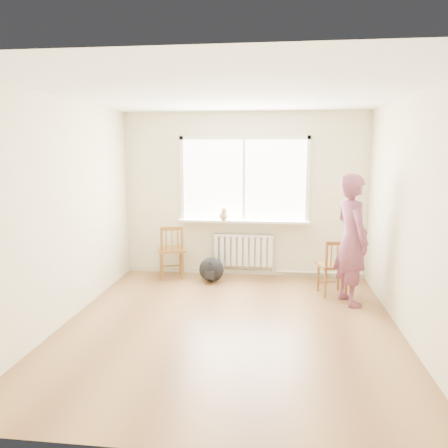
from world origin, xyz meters
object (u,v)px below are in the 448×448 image
(chair_left, at_px, (172,252))
(cat, at_px, (224,214))
(chair_right, at_px, (334,267))
(person, at_px, (352,240))
(backpack, at_px, (211,270))

(chair_left, height_order, cat, cat)
(chair_right, bearing_deg, chair_left, -26.01)
(person, distance_m, cat, 2.15)
(chair_right, relative_size, person, 0.46)
(chair_left, relative_size, chair_right, 1.07)
(chair_left, height_order, chair_right, chair_left)
(chair_right, relative_size, backpack, 2.09)
(person, xyz_separation_m, cat, (-1.87, 1.06, 0.16))
(person, xyz_separation_m, backpack, (-2.03, 0.75, -0.69))
(cat, distance_m, backpack, 0.92)
(chair_left, bearing_deg, person, 143.18)
(chair_left, relative_size, person, 0.49)
(chair_left, bearing_deg, chair_right, 148.40)
(backpack, bearing_deg, chair_right, -13.63)
(person, relative_size, backpack, 4.51)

